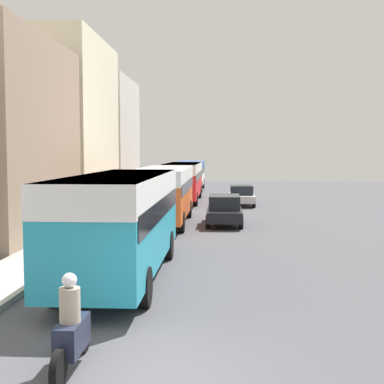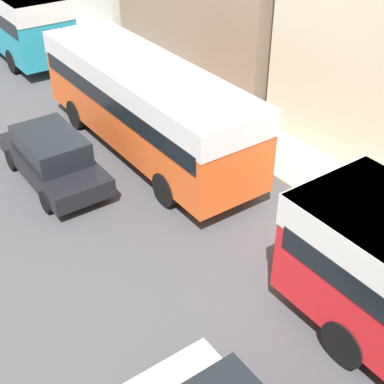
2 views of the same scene
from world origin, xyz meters
TOP-DOWN VIEW (x-y plane):
  - sidewalk at (-5.10, 0.00)m, footprint 2.20×120.00m
  - bus_lead at (-1.76, 7.01)m, footprint 2.49×9.50m
  - bus_following at (-1.80, 18.96)m, footprint 2.53×9.24m
  - car_crossing at (1.35, 18.87)m, footprint 1.84×4.38m

SIDE VIEW (x-z plane):
  - sidewalk at x=-5.10m, z-range 0.00..0.15m
  - car_crossing at x=1.35m, z-range 0.02..1.57m
  - bus_following at x=-1.80m, z-range 0.45..3.39m
  - bus_lead at x=-1.76m, z-range 0.46..3.57m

